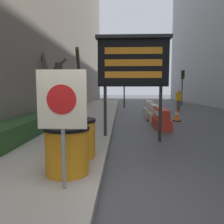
{
  "coord_description": "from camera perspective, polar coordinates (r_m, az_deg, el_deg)",
  "views": [
    {
      "loc": [
        0.35,
        -3.08,
        1.68
      ],
      "look_at": [
        -0.02,
        5.56,
        0.77
      ],
      "focal_mm": 35.0,
      "sensor_mm": 36.0,
      "label": 1
    }
  ],
  "objects": [
    {
      "name": "ground_plane",
      "position": [
        3.52,
        -3.78,
        -22.51
      ],
      "size": [
        120.0,
        120.0,
        0.0
      ],
      "primitive_type": "plane",
      "color": "#3F3F42"
    },
    {
      "name": "hedge_strip",
      "position": [
        7.82,
        -21.3,
        -3.5
      ],
      "size": [
        0.9,
        4.97,
        0.56
      ],
      "color": "#284C23",
      "rests_on": "sidewalk_left"
    },
    {
      "name": "bare_tree",
      "position": [
        11.0,
        -13.97,
        7.76
      ],
      "size": [
        2.16,
        2.24,
        3.63
      ],
      "color": "#4C3D2D",
      "rests_on": "sidewalk_left"
    },
    {
      "name": "barrel_drum_foreground",
      "position": [
        4.05,
        -11.58,
        -9.63
      ],
      "size": [
        0.81,
        0.81,
        0.85
      ],
      "color": "orange",
      "rests_on": "sidewalk_left"
    },
    {
      "name": "barrel_drum_middle",
      "position": [
        4.95,
        -8.96,
        -6.72
      ],
      "size": [
        0.81,
        0.81,
        0.85
      ],
      "color": "orange",
      "rests_on": "sidewalk_left"
    },
    {
      "name": "warning_sign",
      "position": [
        3.28,
        -12.91,
        1.34
      ],
      "size": [
        0.73,
        0.08,
        1.79
      ],
      "color": "gray",
      "rests_on": "sidewalk_left"
    },
    {
      "name": "message_board",
      "position": [
        7.05,
        5.53,
        12.63
      ],
      "size": [
        2.33,
        0.36,
        3.32
      ],
      "color": "#28282B",
      "rests_on": "ground_plane"
    },
    {
      "name": "jersey_barrier_red_striped",
      "position": [
        9.73,
        12.77,
        -1.91
      ],
      "size": [
        0.57,
        1.95,
        0.83
      ],
      "color": "red",
      "rests_on": "ground_plane"
    },
    {
      "name": "jersey_barrier_cream",
      "position": [
        11.92,
        10.86,
        -0.38
      ],
      "size": [
        0.57,
        1.75,
        0.86
      ],
      "color": "beige",
      "rests_on": "ground_plane"
    },
    {
      "name": "jersey_barrier_white",
      "position": [
        14.19,
        9.51,
        0.8
      ],
      "size": [
        0.56,
        1.98,
        0.94
      ],
      "color": "silver",
      "rests_on": "ground_plane"
    },
    {
      "name": "traffic_cone_near",
      "position": [
        11.68,
        10.21,
        -0.45
      ],
      "size": [
        0.44,
        0.44,
        0.79
      ],
      "color": "black",
      "rests_on": "ground_plane"
    },
    {
      "name": "traffic_cone_mid",
      "position": [
        11.97,
        16.58,
        -0.69
      ],
      "size": [
        0.39,
        0.39,
        0.69
      ],
      "color": "black",
      "rests_on": "ground_plane"
    },
    {
      "name": "traffic_light_near_curb",
      "position": [
        19.85,
        3.23,
        8.67
      ],
      "size": [
        0.28,
        0.45,
        3.59
      ],
      "color": "#2D2D30",
      "rests_on": "ground_plane"
    },
    {
      "name": "traffic_light_far_side",
      "position": [
        23.3,
        17.95,
        7.94
      ],
      "size": [
        0.28,
        0.45,
        3.55
      ],
      "color": "#2D2D30",
      "rests_on": "ground_plane"
    },
    {
      "name": "pedestrian_worker",
      "position": [
        17.65,
        17.01,
        3.42
      ],
      "size": [
        0.36,
        0.48,
        1.64
      ],
      "rotation": [
        0.0,
        0.0,
        1.82
      ],
      "color": "#514C42",
      "rests_on": "ground_plane"
    }
  ]
}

